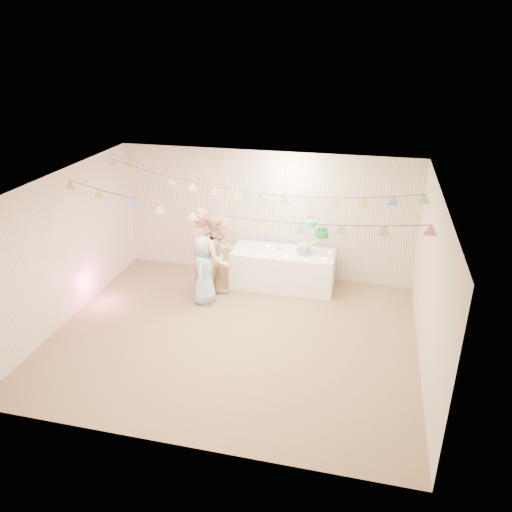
% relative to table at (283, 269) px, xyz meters
% --- Properties ---
extents(floor, '(6.00, 6.00, 0.00)m').
position_rel_table_xyz_m(floor, '(-0.46, -1.99, -0.38)').
color(floor, '#7F6245').
rests_on(floor, ground).
extents(ceiling, '(6.00, 6.00, 0.00)m').
position_rel_table_xyz_m(ceiling, '(-0.46, -1.99, 2.22)').
color(ceiling, white).
rests_on(ceiling, ground).
extents(back_wall, '(6.00, 6.00, 0.00)m').
position_rel_table_xyz_m(back_wall, '(-0.46, 0.51, 0.92)').
color(back_wall, white).
rests_on(back_wall, ground).
extents(front_wall, '(6.00, 6.00, 0.00)m').
position_rel_table_xyz_m(front_wall, '(-0.46, -4.49, 0.92)').
color(front_wall, white).
rests_on(front_wall, ground).
extents(left_wall, '(5.00, 5.00, 0.00)m').
position_rel_table_xyz_m(left_wall, '(-3.46, -1.99, 0.92)').
color(left_wall, white).
rests_on(left_wall, ground).
extents(right_wall, '(5.00, 5.00, 0.00)m').
position_rel_table_xyz_m(right_wall, '(2.54, -1.99, 0.92)').
color(right_wall, white).
rests_on(right_wall, ground).
extents(table, '(2.01, 0.80, 0.75)m').
position_rel_table_xyz_m(table, '(0.00, 0.00, 0.00)').
color(table, white).
rests_on(table, floor).
extents(cake_stand, '(0.64, 0.38, 0.71)m').
position_rel_table_xyz_m(cake_stand, '(0.55, 0.05, 0.73)').
color(cake_stand, silver).
rests_on(cake_stand, table).
extents(cake_bottom, '(0.31, 0.31, 0.15)m').
position_rel_table_xyz_m(cake_bottom, '(0.40, -0.01, 0.46)').
color(cake_bottom, '#28ABBC').
rests_on(cake_bottom, cake_stand).
extents(cake_middle, '(0.27, 0.27, 0.22)m').
position_rel_table_xyz_m(cake_middle, '(0.73, 0.14, 0.73)').
color(cake_middle, '#1E8D2E').
rests_on(cake_middle, cake_stand).
extents(cake_top_tier, '(0.25, 0.25, 0.19)m').
position_rel_table_xyz_m(cake_top_tier, '(0.49, 0.02, 1.00)').
color(cake_top_tier, '#51F2FF').
rests_on(cake_top_tier, cake_stand).
extents(platter, '(0.38, 0.38, 0.02)m').
position_rel_table_xyz_m(platter, '(-0.49, -0.05, 0.38)').
color(platter, white).
rests_on(platter, table).
extents(posy, '(0.13, 0.13, 0.15)m').
position_rel_table_xyz_m(posy, '(-0.11, 0.05, 0.45)').
color(posy, white).
rests_on(posy, table).
extents(person_adult_a, '(0.69, 0.76, 1.73)m').
position_rel_table_xyz_m(person_adult_a, '(-1.38, -0.63, 0.49)').
color(person_adult_a, '#C46866').
rests_on(person_adult_a, floor).
extents(person_adult_b, '(0.90, 1.00, 1.71)m').
position_rel_table_xyz_m(person_adult_b, '(-1.07, -0.74, 0.48)').
color(person_adult_b, tan).
rests_on(person_adult_b, floor).
extents(person_child, '(0.42, 0.65, 1.33)m').
position_rel_table_xyz_m(person_child, '(-1.30, -0.96, 0.29)').
color(person_child, '#9EC9DF').
rests_on(person_child, floor).
extents(bunting_back, '(5.60, 1.10, 0.40)m').
position_rel_table_xyz_m(bunting_back, '(-0.46, -0.89, 1.97)').
color(bunting_back, pink).
rests_on(bunting_back, ceiling).
extents(bunting_front, '(5.60, 0.90, 0.36)m').
position_rel_table_xyz_m(bunting_front, '(-0.46, -2.19, 1.94)').
color(bunting_front, '#72A5E5').
rests_on(bunting_front, ceiling).
extents(tealight_0, '(0.04, 0.04, 0.03)m').
position_rel_table_xyz_m(tealight_0, '(-0.80, -0.15, 0.39)').
color(tealight_0, '#FFD88C').
rests_on(tealight_0, table).
extents(tealight_1, '(0.04, 0.04, 0.03)m').
position_rel_table_xyz_m(tealight_1, '(-0.35, 0.18, 0.39)').
color(tealight_1, '#FFD88C').
rests_on(tealight_1, table).
extents(tealight_2, '(0.04, 0.04, 0.03)m').
position_rel_table_xyz_m(tealight_2, '(0.10, -0.22, 0.39)').
color(tealight_2, '#FFD88C').
rests_on(tealight_2, table).
extents(tealight_3, '(0.04, 0.04, 0.03)m').
position_rel_table_xyz_m(tealight_3, '(0.35, 0.22, 0.39)').
color(tealight_3, '#FFD88C').
rests_on(tealight_3, table).
extents(tealight_4, '(0.04, 0.04, 0.03)m').
position_rel_table_xyz_m(tealight_4, '(0.82, -0.18, 0.39)').
color(tealight_4, '#FFD88C').
rests_on(tealight_4, table).
extents(tealight_5, '(0.04, 0.04, 0.03)m').
position_rel_table_xyz_m(tealight_5, '(0.90, 0.15, 0.39)').
color(tealight_5, '#FFD88C').
rests_on(tealight_5, table).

